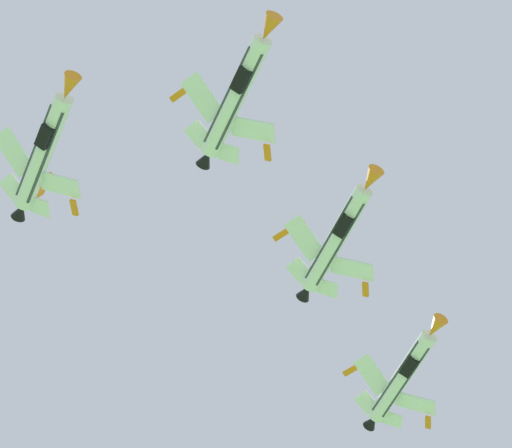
{
  "coord_description": "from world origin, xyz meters",
  "views": [
    {
      "loc": [
        -4.41,
        -5.43,
        1.67
      ],
      "look_at": [
        35.87,
        46.72,
        93.61
      ],
      "focal_mm": 87.71,
      "sensor_mm": 36.0,
      "label": 1
    }
  ],
  "objects_px": {
    "fighter_jet_right_wing": "(44,150)",
    "fighter_jet_left_outer": "(403,375)",
    "fighter_jet_lead": "(237,95)",
    "fighter_jet_left_wing": "(338,237)"
  },
  "relations": [
    {
      "from": "fighter_jet_lead",
      "to": "fighter_jet_right_wing",
      "type": "xyz_separation_m",
      "value": [
        -10.22,
        14.39,
        -0.78
      ]
    },
    {
      "from": "fighter_jet_left_wing",
      "to": "fighter_jet_left_outer",
      "type": "distance_m",
      "value": 19.15
    },
    {
      "from": "fighter_jet_right_wing",
      "to": "fighter_jet_left_outer",
      "type": "xyz_separation_m",
      "value": [
        43.13,
        1.25,
        0.93
      ]
    },
    {
      "from": "fighter_jet_left_wing",
      "to": "fighter_jet_left_outer",
      "type": "xyz_separation_m",
      "value": [
        16.6,
        9.53,
        0.57
      ]
    },
    {
      "from": "fighter_jet_right_wing",
      "to": "fighter_jet_left_outer",
      "type": "relative_size",
      "value": 1.0
    },
    {
      "from": "fighter_jet_lead",
      "to": "fighter_jet_right_wing",
      "type": "bearing_deg",
      "value": -40.12
    },
    {
      "from": "fighter_jet_left_wing",
      "to": "fighter_jet_left_outer",
      "type": "relative_size",
      "value": 1.0
    },
    {
      "from": "fighter_jet_left_wing",
      "to": "fighter_jet_lead",
      "type": "bearing_deg",
      "value": 35.02
    },
    {
      "from": "fighter_jet_left_outer",
      "to": "fighter_jet_right_wing",
      "type": "bearing_deg",
      "value": 16.14
    },
    {
      "from": "fighter_jet_right_wing",
      "to": "fighter_jet_left_outer",
      "type": "bearing_deg",
      "value": -163.86
    }
  ]
}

